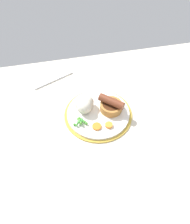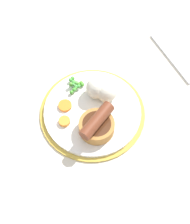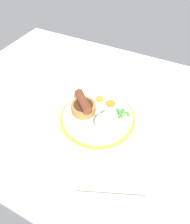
{
  "view_description": "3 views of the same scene",
  "coord_description": "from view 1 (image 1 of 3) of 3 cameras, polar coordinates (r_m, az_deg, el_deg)",
  "views": [
    {
      "loc": [
        18.84,
        52.74,
        76.09
      ],
      "look_at": [
        6.95,
        -3.91,
        5.88
      ],
      "focal_mm": 40.0,
      "sensor_mm": 36.0,
      "label": 1
    },
    {
      "loc": [
        -37.96,
        -0.93,
        82.25
      ],
      "look_at": [
        3.68,
        -5.06,
        7.21
      ],
      "focal_mm": 60.0,
      "sensor_mm": 36.0,
      "label": 2
    },
    {
      "loc": [
        24.51,
        -44.5,
        54.03
      ],
      "look_at": [
        4.75,
        -4.95,
        5.67
      ],
      "focal_mm": 32.0,
      "sensor_mm": 36.0,
      "label": 3
    }
  ],
  "objects": [
    {
      "name": "carrot_slice_2",
      "position": [
        0.89,
        3.19,
        -3.0
      ],
      "size": [
        3.41,
        3.41,
        0.96
      ],
      "primitive_type": "cylinder",
      "rotation": [
        0.0,
        0.0,
        4.38
      ],
      "color": "orange",
      "rests_on": "dinner_plate"
    },
    {
      "name": "dining_table",
      "position": [
        0.93,
        4.68,
        -2.85
      ],
      "size": [
        110.0,
        80.0,
        3.0
      ],
      "primitive_type": "cube",
      "color": "beige",
      "rests_on": "ground"
    },
    {
      "name": "cauliflower_floret",
      "position": [
        0.92,
        -2.42,
        1.79
      ],
      "size": [
        7.27,
        7.39,
        5.35
      ],
      "color": "beige",
      "rests_on": "dinner_plate"
    },
    {
      "name": "fork",
      "position": [
        1.08,
        -9.48,
        7.26
      ],
      "size": [
        17.23,
        8.41,
        0.6
      ],
      "primitive_type": "cube",
      "rotation": [
        0.0,
        0.0,
        0.4
      ],
      "color": "silver",
      "rests_on": "dining_table"
    },
    {
      "name": "carrot_slice_0",
      "position": [
        0.88,
        0.41,
        -3.32
      ],
      "size": [
        4.39,
        4.39,
        0.7
      ],
      "primitive_type": "cylinder",
      "rotation": [
        0.0,
        0.0,
        5.77
      ],
      "color": "orange",
      "rests_on": "dinner_plate"
    },
    {
      "name": "sausage_pudding",
      "position": [
        0.92,
        3.74,
        1.55
      ],
      "size": [
        9.05,
        8.59,
        5.85
      ],
      "rotation": [
        0.0,
        0.0,
        2.4
      ],
      "color": "#AD7538",
      "rests_on": "dinner_plate"
    },
    {
      "name": "dinner_plate",
      "position": [
        0.93,
        0.73,
        -0.44
      ],
      "size": [
        25.36,
        25.36,
        1.4
      ],
      "color": "#B79333",
      "rests_on": "dining_table"
    },
    {
      "name": "pea_pile",
      "position": [
        0.89,
        -3.39,
        -2.17
      ],
      "size": [
        5.23,
        3.88,
        1.87
      ],
      "color": "#509131",
      "rests_on": "dinner_plate"
    }
  ]
}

